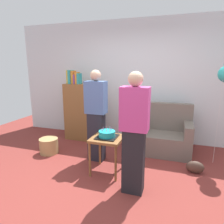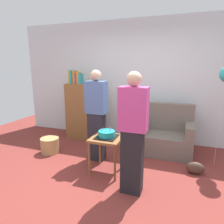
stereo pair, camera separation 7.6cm
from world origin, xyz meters
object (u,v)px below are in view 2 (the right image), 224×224
object	(u,v)px
side_table	(107,143)
handbag	(195,168)
person_blowing_candles	(97,116)
wicker_basket	(50,145)
bookshelf	(84,111)
person_holding_cake	(133,134)
birthday_cake	(107,134)
couch	(163,135)

from	to	relation	value
side_table	handbag	size ratio (longest dim) A/B	2.12
person_blowing_candles	wicker_basket	size ratio (longest dim) A/B	4.53
side_table	person_blowing_candles	bearing A→B (deg)	132.19
wicker_basket	bookshelf	bearing A→B (deg)	73.72
handbag	person_holding_cake	bearing A→B (deg)	-137.25
birthday_cake	handbag	size ratio (longest dim) A/B	1.14
birthday_cake	person_blowing_candles	size ratio (longest dim) A/B	0.20
handbag	wicker_basket	bearing A→B (deg)	-178.06
couch	bookshelf	bearing A→B (deg)	175.36
bookshelf	wicker_basket	distance (m)	1.13
couch	birthday_cake	distance (m)	1.41
side_table	wicker_basket	xyz separation A→B (m)	(-1.34, 0.33, -0.35)
birthday_cake	person_holding_cake	size ratio (longest dim) A/B	0.20
birthday_cake	couch	bearing A→B (deg)	55.51
bookshelf	person_holding_cake	size ratio (longest dim) A/B	0.98
side_table	person_blowing_candles	distance (m)	0.60
birthday_cake	person_blowing_candles	world-z (taller)	person_blowing_candles
bookshelf	handbag	bearing A→B (deg)	-19.65
couch	wicker_basket	distance (m)	2.28
person_holding_cake	handbag	size ratio (longest dim) A/B	5.82
couch	person_blowing_candles	xyz separation A→B (m)	(-1.11, -0.76, 0.49)
wicker_basket	handbag	size ratio (longest dim) A/B	1.29
side_table	person_blowing_candles	size ratio (longest dim) A/B	0.36
birthday_cake	wicker_basket	bearing A→B (deg)	166.39
person_holding_cake	wicker_basket	xyz separation A→B (m)	(-1.85, 0.69, -0.68)
person_blowing_candles	couch	bearing A→B (deg)	56.16
side_table	bookshelf	bearing A→B (deg)	129.74
couch	handbag	world-z (taller)	couch
couch	person_holding_cake	distance (m)	1.60
birthday_cake	person_holding_cake	distance (m)	0.65
birthday_cake	wicker_basket	distance (m)	1.47
wicker_basket	person_blowing_candles	bearing A→B (deg)	2.49
birthday_cake	wicker_basket	size ratio (longest dim) A/B	0.89
person_blowing_candles	wicker_basket	distance (m)	1.22
couch	person_holding_cake	size ratio (longest dim) A/B	0.67
side_table	birthday_cake	world-z (taller)	birthday_cake
couch	bookshelf	xyz separation A→B (m)	(-1.84, 0.15, 0.34)
person_holding_cake	wicker_basket	world-z (taller)	person_holding_cake
person_blowing_candles	wicker_basket	xyz separation A→B (m)	(-1.01, -0.04, -0.68)
birthday_cake	person_blowing_candles	distance (m)	0.53
couch	bookshelf	world-z (taller)	bookshelf
couch	bookshelf	distance (m)	1.88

